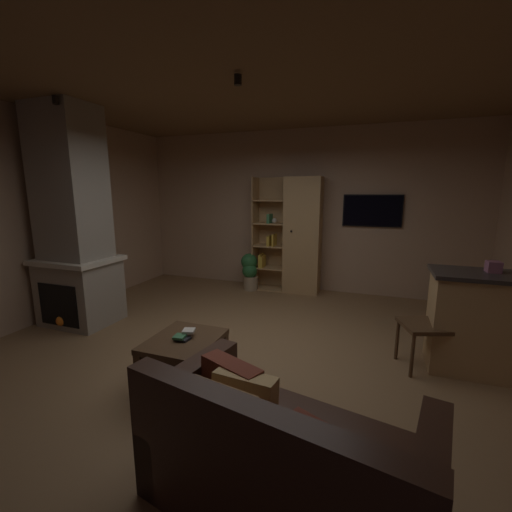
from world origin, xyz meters
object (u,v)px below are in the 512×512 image
Objects in this scene: table_book_0 at (183,339)px; stone_fireplace at (74,229)px; bookshelf_cabinet at (298,236)px; table_book_2 at (189,331)px; dining_chair at (433,319)px; coffee_table at (184,348)px; table_book_1 at (180,337)px; leather_couch at (281,460)px; wall_mounted_tv at (372,211)px; kitchen_bar_counter at (509,326)px; potted_floor_plant at (250,270)px; tissue_box at (494,267)px.

stone_fireplace is at bearing 157.50° from table_book_0.
bookshelf_cabinet is at bearing 44.40° from stone_fireplace.
table_book_2 is 0.12× the size of dining_chair.
bookshelf_cabinet is 3.38m from coffee_table.
leather_couch is at bearing -35.48° from table_book_1.
bookshelf_cabinet is 2.14× the size of wall_mounted_tv.
table_book_0 is at bearing -156.18° from kitchen_bar_counter.
kitchen_bar_counter is 3.89m from potted_floor_plant.
stone_fireplace reaches higher than dining_chair.
leather_couch is at bearing -39.34° from table_book_2.
dining_chair is at bearing -74.09° from wall_mounted_tv.
coffee_table is at bearing -152.56° from dining_chair.
kitchen_bar_counter is at bearing -19.58° from tissue_box.
potted_floor_plant is at bearing 99.48° from table_book_1.
kitchen_bar_counter reaches higher than coffee_table.
bookshelf_cabinet is at bearing -170.12° from wall_mounted_tv.
table_book_2 is at bearing -79.56° from potted_floor_plant.
leather_couch is at bearing -27.78° from stone_fireplace.
tissue_box reaches higher than coffee_table.
wall_mounted_tv is (-0.68, 2.38, 0.94)m from dining_chair.
coffee_table is at bearing -154.28° from tissue_box.
table_book_2 is at bearing 69.15° from table_book_1.
tissue_box is at bearing -29.44° from potted_floor_plant.
potted_floor_plant is (-0.84, -0.19, -0.64)m from bookshelf_cabinet.
dining_chair reaches higher than potted_floor_plant.
coffee_table is 0.13m from table_book_1.
bookshelf_cabinet is 2.21× the size of dining_chair.
stone_fireplace is 3.48m from bookshelf_cabinet.
coffee_table is 0.73× the size of wall_mounted_tv.
kitchen_bar_counter is at bearing 23.29° from coffee_table.
table_book_1 is (2.17, -0.92, -0.79)m from stone_fireplace.
coffee_table is (-1.17, 0.89, 0.07)m from leather_couch.
table_book_0 is (-2.68, -1.32, -0.59)m from tissue_box.
stone_fireplace is 23.07× the size of table_book_0.
kitchen_bar_counter is at bearing -28.97° from potted_floor_plant.
table_book_1 is 0.11m from table_book_2.
stone_fireplace is 1.67× the size of leather_couch.
wall_mounted_tv is (-1.35, 2.29, 0.96)m from kitchen_bar_counter.
coffee_table is at bearing -156.71° from kitchen_bar_counter.
leather_couch reaches higher than table_book_0.
table_book_1 is at bearing -113.15° from wall_mounted_tv.
tissue_box is 0.76m from dining_chair.
tissue_box is at bearing 26.30° from table_book_1.
kitchen_bar_counter is 11.96× the size of tissue_box.
wall_mounted_tv is at bearing 66.79° from table_book_2.
potted_floor_plant is at bearing 100.44° from table_book_2.
tissue_box is 2.76m from leather_couch.
wall_mounted_tv reaches higher than coffee_table.
table_book_0 is 1.16× the size of table_book_2.
coffee_table is (-0.30, -3.31, -0.63)m from bookshelf_cabinet.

